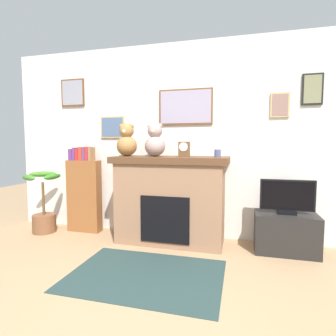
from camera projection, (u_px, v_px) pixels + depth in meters
ground_plane at (130, 323)px, 1.92m from camera, size 12.00×12.00×0.00m
back_wall at (186, 140)px, 3.74m from camera, size 5.20×0.15×2.60m
fireplace at (171, 199)px, 3.50m from camera, size 1.45×0.63×1.10m
bookshelf at (84, 192)px, 3.92m from camera, size 0.48×0.16×1.22m
potted_plant at (44, 211)px, 3.89m from camera, size 0.49×0.55×0.86m
tv_stand at (286, 233)px, 3.16m from camera, size 0.69×0.40×0.46m
television at (287, 197)px, 3.12m from camera, size 0.59×0.14×0.40m
area_rug at (146, 275)px, 2.62m from camera, size 1.46×1.04×0.01m
candle_jar at (218, 153)px, 3.28m from camera, size 0.08×0.08×0.09m
mantel_clock at (184, 149)px, 3.38m from camera, size 0.13×0.10×0.19m
teddy_bear_tan at (127, 141)px, 3.57m from camera, size 0.26×0.26×0.43m
teddy_bear_grey at (155, 142)px, 3.47m from camera, size 0.26×0.26×0.42m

